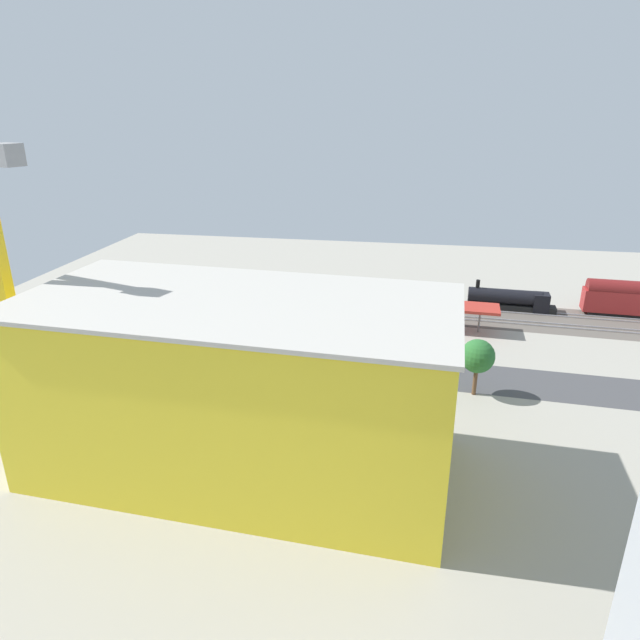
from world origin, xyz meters
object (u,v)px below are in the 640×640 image
Objects in this scene: construction_building at (240,388)px; street_tree_0 at (255,347)px; parked_car_4 at (227,341)px; parked_car_0 at (448,357)px; box_truck_1 at (292,383)px; parked_car_3 at (278,346)px; street_tree_4 at (178,329)px; box_truck_0 at (248,378)px; street_tree_1 at (242,337)px; street_tree_5 at (478,356)px; parked_car_2 at (334,351)px; parked_car_1 at (392,352)px; traffic_light at (232,339)px; platform_canopy_near at (318,296)px; street_tree_2 at (356,354)px; locomotive at (512,300)px; street_tree_3 at (303,347)px.

street_tree_0 is at bearing -73.82° from construction_building.
parked_car_4 is at bearing -64.37° from construction_building.
box_truck_1 is (19.63, 13.43, 0.98)m from parked_car_0.
parked_car_3 is 14.97m from street_tree_4.
box_truck_0 is 13.02m from street_tree_4.
parked_car_4 is 12.07m from street_tree_1.
street_tree_5 is (-39.66, 1.53, -0.33)m from street_tree_4.
construction_building reaches higher than parked_car_2.
parked_car_4 is (32.82, -0.18, 0.09)m from parked_car_0.
parked_car_4 is at bearing -0.32° from parked_car_0.
construction_building reaches higher than parked_car_1.
box_truck_1 is 1.21× the size of traffic_light.
parked_car_2 is at bearing 2.29° from parked_car_0.
construction_building is at bearing 90.06° from platform_canopy_near.
street_tree_1 reaches higher than street_tree_2.
parked_car_0 is at bearing 179.68° from parked_car_4.
parked_car_4 is 0.52× the size of street_tree_4.
street_tree_2 is 24.78m from street_tree_4.
box_truck_1 is (-5.86, 0.67, 0.07)m from box_truck_0.
parked_car_0 is at bearing 146.37° from platform_canopy_near.
street_tree_2 is at bearing 111.28° from platform_canopy_near.
construction_building is (33.10, 52.95, 6.80)m from locomotive.
parked_car_0 is 0.92× the size of parked_car_2.
parked_car_4 reaches higher than parked_car_0.
parked_car_4 is 0.65× the size of street_tree_0.
parked_car_2 is (28.17, 25.27, -1.03)m from locomotive.
street_tree_5 is at bearing 162.29° from parked_car_3.
street_tree_1 is (39.03, 33.90, 3.88)m from locomotive.
street_tree_2 is (12.12, 9.31, 3.72)m from parked_car_0.
street_tree_5 reaches higher than parked_car_0.
construction_building is 4.92× the size of street_tree_4.
street_tree_1 is at bearing 18.89° from parked_car_0.
traffic_light is at bearing -0.66° from street_tree_3.
platform_canopy_near is 14.21× the size of parked_car_4.
platform_canopy_near is 22.42m from street_tree_3.
parked_car_0 is at bearing -72.86° from street_tree_5.
parked_car_4 is at bearing -2.87° from parked_car_2.
box_truck_0 is (0.87, 12.33, 0.86)m from parked_car_3.
street_tree_4 is at bearing -3.78° from street_tree_2.
parked_car_0 is 16.29m from parked_car_2.
parked_car_0 is 0.62× the size of street_tree_5.
parked_car_1 is 14.56m from street_tree_3.
parked_car_4 is 9.91m from traffic_light.
street_tree_3 is at bearing 124.47° from parked_car_3.
parked_car_2 is 14.72m from street_tree_1.
platform_canopy_near is 12.96× the size of parked_car_3.
box_truck_0 reaches higher than parked_car_3.
street_tree_2 is 1.00× the size of street_tree_3.
street_tree_4 is 39.69m from street_tree_5.
street_tree_3 is at bearing -8.84° from street_tree_2.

